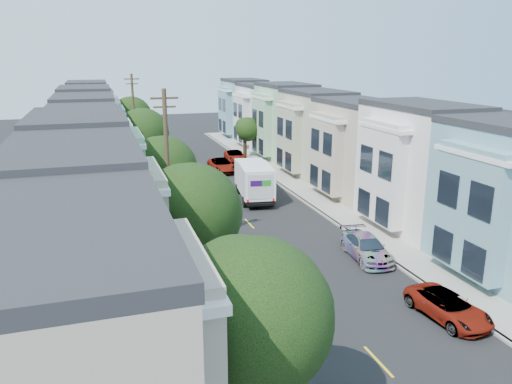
{
  "coord_description": "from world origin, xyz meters",
  "views": [
    {
      "loc": [
        -10.04,
        -27.31,
        11.95
      ],
      "look_at": [
        0.73,
        6.68,
        2.2
      ],
      "focal_mm": 35.0,
      "sensor_mm": 36.0,
      "label": 1
    }
  ],
  "objects_px": {
    "tree_b": "(190,214)",
    "parked_left_d": "(173,203)",
    "lead_sedan": "(222,165)",
    "parked_right_d": "(235,156)",
    "tree_a": "(250,317)",
    "tree_e": "(131,117)",
    "utility_pole_near": "(168,173)",
    "fedex_truck": "(254,179)",
    "tree_far_r": "(247,130)",
    "parked_right_b": "(366,248)",
    "tree_c": "(162,171)",
    "tree_d": "(142,134)",
    "utility_pole_far": "(134,121)",
    "parked_left_b": "(236,319)",
    "parked_right_c": "(257,171)",
    "parked_left_c": "(197,247)",
    "parked_right_a": "(448,307)"
  },
  "relations": [
    {
      "from": "lead_sedan",
      "to": "parked_left_b",
      "type": "xyz_separation_m",
      "value": [
        -7.05,
        -31.43,
        -0.03
      ]
    },
    {
      "from": "tree_b",
      "to": "parked_left_d",
      "type": "height_order",
      "value": "tree_b"
    },
    {
      "from": "parked_right_b",
      "to": "parked_right_d",
      "type": "distance_m",
      "value": 30.17
    },
    {
      "from": "utility_pole_near",
      "to": "parked_left_c",
      "type": "distance_m",
      "value": 4.79
    },
    {
      "from": "tree_d",
      "to": "utility_pole_far",
      "type": "distance_m",
      "value": 9.21
    },
    {
      "from": "tree_c",
      "to": "tree_d",
      "type": "xyz_separation_m",
      "value": [
        -0.0,
        13.87,
        0.39
      ]
    },
    {
      "from": "tree_b",
      "to": "utility_pole_near",
      "type": "xyz_separation_m",
      "value": [
        0.0,
        7.39,
        0.27
      ]
    },
    {
      "from": "tree_e",
      "to": "tree_c",
      "type": "bearing_deg",
      "value": -90.0
    },
    {
      "from": "tree_far_r",
      "to": "parked_right_c",
      "type": "xyz_separation_m",
      "value": [
        -1.99,
        -10.24,
        -2.72
      ]
    },
    {
      "from": "tree_c",
      "to": "tree_e",
      "type": "xyz_separation_m",
      "value": [
        0.0,
        28.32,
        0.35
      ]
    },
    {
      "from": "tree_d",
      "to": "fedex_truck",
      "type": "bearing_deg",
      "value": -37.79
    },
    {
      "from": "tree_a",
      "to": "parked_left_b",
      "type": "distance_m",
      "value": 8.05
    },
    {
      "from": "parked_right_b",
      "to": "parked_right_c",
      "type": "bearing_deg",
      "value": 95.81
    },
    {
      "from": "parked_left_b",
      "to": "parked_right_c",
      "type": "bearing_deg",
      "value": 68.19
    },
    {
      "from": "tree_far_r",
      "to": "parked_right_b",
      "type": "bearing_deg",
      "value": -93.57
    },
    {
      "from": "parked_right_d",
      "to": "tree_far_r",
      "type": "bearing_deg",
      "value": 48.23
    },
    {
      "from": "tree_d",
      "to": "parked_left_d",
      "type": "bearing_deg",
      "value": -79.91
    },
    {
      "from": "tree_c",
      "to": "parked_left_d",
      "type": "xyz_separation_m",
      "value": [
        1.4,
        5.99,
        -4.06
      ]
    },
    {
      "from": "tree_a",
      "to": "parked_left_b",
      "type": "xyz_separation_m",
      "value": [
        1.4,
        6.83,
        -4.02
      ]
    },
    {
      "from": "tree_far_r",
      "to": "parked_left_d",
      "type": "xyz_separation_m",
      "value": [
        -11.79,
        -18.72,
        -2.8
      ]
    },
    {
      "from": "tree_a",
      "to": "tree_e",
      "type": "relative_size",
      "value": 0.95
    },
    {
      "from": "lead_sedan",
      "to": "parked_right_b",
      "type": "xyz_separation_m",
      "value": [
        2.75,
        -25.64,
        0.0
      ]
    },
    {
      "from": "lead_sedan",
      "to": "parked_left_d",
      "type": "xyz_separation_m",
      "value": [
        -7.05,
        -12.37,
        -0.07
      ]
    },
    {
      "from": "parked_left_d",
      "to": "parked_right_d",
      "type": "bearing_deg",
      "value": 64.32
    },
    {
      "from": "parked_right_c",
      "to": "tree_a",
      "type": "bearing_deg",
      "value": -103.69
    },
    {
      "from": "tree_far_r",
      "to": "parked_right_a",
      "type": "xyz_separation_m",
      "value": [
        -1.99,
        -39.58,
        -2.82
      ]
    },
    {
      "from": "parked_right_c",
      "to": "tree_far_r",
      "type": "bearing_deg",
      "value": 83.34
    },
    {
      "from": "utility_pole_near",
      "to": "fedex_truck",
      "type": "bearing_deg",
      "value": 49.78
    },
    {
      "from": "utility_pole_far",
      "to": "parked_right_d",
      "type": "xyz_separation_m",
      "value": [
        11.2,
        -0.19,
        -4.5
      ]
    },
    {
      "from": "utility_pole_near",
      "to": "lead_sedan",
      "type": "relative_size",
      "value": 2.0
    },
    {
      "from": "utility_pole_far",
      "to": "parked_right_d",
      "type": "distance_m",
      "value": 12.07
    },
    {
      "from": "tree_d",
      "to": "utility_pole_far",
      "type": "height_order",
      "value": "utility_pole_far"
    },
    {
      "from": "tree_b",
      "to": "tree_d",
      "type": "height_order",
      "value": "tree_d"
    },
    {
      "from": "tree_b",
      "to": "parked_right_c",
      "type": "height_order",
      "value": "tree_b"
    },
    {
      "from": "tree_a",
      "to": "tree_far_r",
      "type": "xyz_separation_m",
      "value": [
        13.2,
        44.61,
        -1.25
      ]
    },
    {
      "from": "utility_pole_far",
      "to": "lead_sedan",
      "type": "distance_m",
      "value": 10.65
    },
    {
      "from": "tree_b",
      "to": "parked_left_d",
      "type": "relative_size",
      "value": 1.87
    },
    {
      "from": "utility_pole_far",
      "to": "parked_left_b",
      "type": "bearing_deg",
      "value": -87.78
    },
    {
      "from": "parked_left_b",
      "to": "parked_right_d",
      "type": "bearing_deg",
      "value": 72.53
    },
    {
      "from": "utility_pole_near",
      "to": "parked_right_d",
      "type": "relative_size",
      "value": 2.12
    },
    {
      "from": "parked_left_c",
      "to": "tree_d",
      "type": "bearing_deg",
      "value": 98.08
    },
    {
      "from": "parked_right_c",
      "to": "tree_c",
      "type": "bearing_deg",
      "value": -123.38
    },
    {
      "from": "lead_sedan",
      "to": "parked_right_d",
      "type": "distance_m",
      "value": 5.3
    },
    {
      "from": "tree_far_r",
      "to": "parked_left_b",
      "type": "distance_m",
      "value": 39.68
    },
    {
      "from": "tree_b",
      "to": "tree_far_r",
      "type": "height_order",
      "value": "tree_b"
    },
    {
      "from": "tree_c",
      "to": "parked_left_c",
      "type": "distance_m",
      "value": 5.96
    },
    {
      "from": "parked_left_b",
      "to": "parked_right_b",
      "type": "height_order",
      "value": "parked_right_b"
    },
    {
      "from": "tree_e",
      "to": "tree_far_r",
      "type": "xyz_separation_m",
      "value": [
        13.2,
        -3.61,
        -1.61
      ]
    },
    {
      "from": "parked_right_a",
      "to": "parked_right_b",
      "type": "bearing_deg",
      "value": 84.28
    },
    {
      "from": "fedex_truck",
      "to": "parked_right_a",
      "type": "height_order",
      "value": "fedex_truck"
    }
  ]
}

